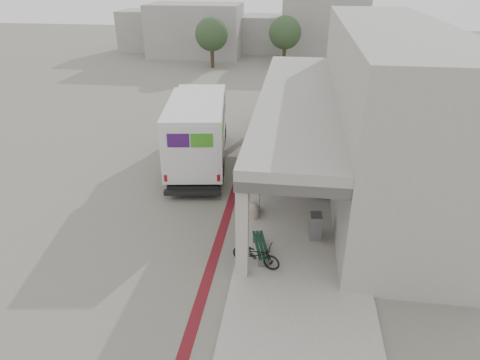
# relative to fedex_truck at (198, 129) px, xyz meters

# --- Properties ---
(ground) EXTENTS (120.00, 120.00, 0.00)m
(ground) POSITION_rel_fedex_truck_xyz_m (1.24, -5.12, -1.85)
(ground) COLOR slate
(ground) RESTS_ON ground
(bike_lane_stripe) EXTENTS (0.35, 40.00, 0.01)m
(bike_lane_stripe) POSITION_rel_fedex_truck_xyz_m (2.24, -3.12, -1.85)
(bike_lane_stripe) COLOR maroon
(bike_lane_stripe) RESTS_ON ground
(sidewalk) EXTENTS (4.40, 28.00, 0.12)m
(sidewalk) POSITION_rel_fedex_truck_xyz_m (5.24, -5.12, -1.79)
(sidewalk) COLOR gray
(sidewalk) RESTS_ON ground
(transit_building) EXTENTS (7.60, 17.00, 7.00)m
(transit_building) POSITION_rel_fedex_truck_xyz_m (8.07, -0.62, 1.55)
(transit_building) COLOR gray
(transit_building) RESTS_ON ground
(distant_backdrop) EXTENTS (28.00, 10.00, 6.50)m
(distant_backdrop) POSITION_rel_fedex_truck_xyz_m (-1.61, 30.77, 0.85)
(distant_backdrop) COLOR gray
(distant_backdrop) RESTS_ON ground
(tree_left) EXTENTS (3.20, 3.20, 4.80)m
(tree_left) POSITION_rel_fedex_truck_xyz_m (-3.76, 22.88, 1.33)
(tree_left) COLOR #38281C
(tree_left) RESTS_ON ground
(tree_mid) EXTENTS (3.20, 3.20, 4.80)m
(tree_mid) POSITION_rel_fedex_truck_xyz_m (3.24, 24.88, 1.33)
(tree_mid) COLOR #38281C
(tree_mid) RESTS_ON ground
(tree_right) EXTENTS (3.20, 3.20, 4.80)m
(tree_right) POSITION_rel_fedex_truck_xyz_m (11.24, 23.88, 1.33)
(tree_right) COLOR #38281C
(tree_right) RESTS_ON ground
(fedex_truck) EXTENTS (3.63, 8.43, 3.48)m
(fedex_truck) POSITION_rel_fedex_truck_xyz_m (0.00, 0.00, 0.00)
(fedex_truck) COLOR black
(fedex_truck) RESTS_ON ground
(bench) EXTENTS (0.76, 1.73, 0.40)m
(bench) POSITION_rel_fedex_truck_xyz_m (3.84, -7.48, -1.45)
(bench) COLOR slate
(bench) RESTS_ON sidewalk
(bollard_near) EXTENTS (0.41, 0.41, 0.61)m
(bollard_near) POSITION_rel_fedex_truck_xyz_m (3.34, -5.11, -1.43)
(bollard_near) COLOR gray
(bollard_near) RESTS_ON sidewalk
(bollard_far) EXTENTS (0.35, 0.35, 0.53)m
(bollard_far) POSITION_rel_fedex_truck_xyz_m (3.34, -2.18, -1.47)
(bollard_far) COLOR gray
(bollard_far) RESTS_ON sidewalk
(utility_cabinet) EXTENTS (0.46, 0.59, 0.94)m
(utility_cabinet) POSITION_rel_fedex_truck_xyz_m (5.72, -6.18, -1.26)
(utility_cabinet) COLOR slate
(utility_cabinet) RESTS_ON sidewalk
(bicycle_black) EXTENTS (1.78, 1.06, 0.88)m
(bicycle_black) POSITION_rel_fedex_truck_xyz_m (3.74, -8.13, -1.29)
(bicycle_black) COLOR black
(bicycle_black) RESTS_ON sidewalk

